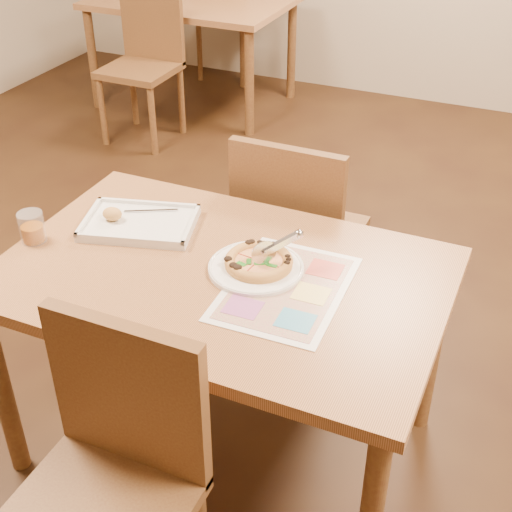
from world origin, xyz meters
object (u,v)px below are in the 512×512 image
at_px(plate, 256,268).
at_px(pizza, 259,262).
at_px(bg_chair_far, 224,5).
at_px(chair_near, 112,455).
at_px(appetizer_tray, 138,224).
at_px(dining_table, 222,295).
at_px(pizza_cutter, 276,246).
at_px(bg_table, 192,12).
at_px(chair_far, 294,221).
at_px(glass_tumbler, 32,229).
at_px(menu, 286,288).
at_px(bg_chair_near, 146,47).

relative_size(plate, pizza, 1.39).
bearing_deg(bg_chair_far, chair_near, 112.29).
bearing_deg(appetizer_tray, dining_table, -18.32).
bearing_deg(appetizer_tray, chair_near, -63.59).
height_order(pizza_cutter, appetizer_tray, pizza_cutter).
bearing_deg(bg_table, chair_near, -64.81).
height_order(dining_table, plate, plate).
bearing_deg(plate, chair_far, 99.21).
bearing_deg(dining_table, bg_chair_far, 115.85).
bearing_deg(pizza_cutter, plate, 162.19).
xyz_separation_m(chair_far, bg_table, (-1.60, 2.20, 0.07)).
height_order(plate, appetizer_tray, appetizer_tray).
height_order(chair_near, bg_chair_far, same).
xyz_separation_m(plate, pizza, (0.00, 0.01, 0.02)).
bearing_deg(pizza_cutter, glass_tumbler, 147.12).
distance_m(pizza, pizza_cutter, 0.07).
height_order(bg_table, bg_chair_far, bg_chair_far).
bearing_deg(bg_chair_far, plate, 117.44).
bearing_deg(plate, pizza_cutter, 26.83).
xyz_separation_m(dining_table, appetizer_tray, (-0.36, 0.12, 0.10)).
bearing_deg(menu, bg_chair_far, 118.62).
relative_size(chair_far, bg_table, 0.36).
xyz_separation_m(dining_table, chair_far, (-0.00, 0.60, -0.07)).
distance_m(chair_far, bg_chair_far, 3.14).
bearing_deg(chair_near, pizza_cutter, 78.19).
height_order(bg_chair_near, pizza, bg_chair_near).
relative_size(chair_near, chair_far, 1.00).
bearing_deg(glass_tumbler, bg_chair_near, 113.49).
bearing_deg(chair_near, glass_tumbler, 139.57).
distance_m(bg_chair_near, plate, 2.74).
relative_size(bg_chair_far, plate, 1.68).
relative_size(plate, glass_tumbler, 2.86).
bearing_deg(menu, dining_table, 178.94).
distance_m(bg_chair_far, appetizer_tray, 3.42).
bearing_deg(appetizer_tray, pizza, -7.82).
xyz_separation_m(bg_chair_near, menu, (1.80, -2.20, 0.16)).
bearing_deg(chair_far, dining_table, 90.00).
relative_size(bg_table, menu, 2.86).
distance_m(bg_chair_near, pizza_cutter, 2.76).
xyz_separation_m(dining_table, glass_tumbler, (-0.61, -0.08, 0.13)).
height_order(bg_table, pizza_cutter, pizza_cutter).
bearing_deg(menu, pizza_cutter, 129.44).
relative_size(pizza, menu, 0.44).
xyz_separation_m(appetizer_tray, menu, (0.56, -0.12, -0.01)).
bearing_deg(pizza, chair_near, -98.18).
bearing_deg(plate, menu, -23.97).
height_order(chair_far, glass_tumbler, chair_far).
height_order(bg_table, glass_tumbler, glass_tumbler).
relative_size(pizza, glass_tumbler, 2.06).
height_order(bg_chair_near, appetizer_tray, bg_chair_near).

